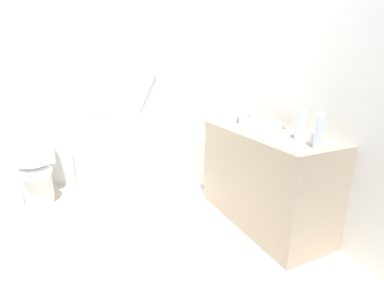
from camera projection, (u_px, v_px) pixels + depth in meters
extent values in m
plane|color=beige|center=(131.00, 226.00, 2.54)|extent=(3.71, 3.71, 0.00)
cube|color=silver|center=(98.00, 74.00, 3.29)|extent=(3.11, 0.10, 2.49)
cube|color=silver|center=(269.00, 77.00, 2.77)|extent=(0.10, 2.82, 2.49)
cube|color=silver|center=(150.00, 161.00, 3.42)|extent=(1.65, 0.66, 0.50)
cube|color=white|center=(149.00, 144.00, 3.36)|extent=(1.35, 0.48, 0.09)
cylinder|color=#9F9FA4|center=(199.00, 132.00, 3.60)|extent=(0.09, 0.03, 0.03)
cylinder|color=#9F9FA4|center=(146.00, 96.00, 3.51)|extent=(0.30, 0.03, 0.56)
cylinder|color=#9F9FA4|center=(102.00, 113.00, 3.34)|extent=(0.23, 0.03, 0.03)
cylinder|color=white|center=(38.00, 186.00, 2.92)|extent=(0.27, 0.27, 0.35)
ellipsoid|color=white|center=(36.00, 171.00, 2.83)|extent=(0.33, 0.39, 0.15)
ellipsoid|color=white|center=(34.00, 162.00, 2.81)|extent=(0.31, 0.37, 0.02)
cube|color=white|center=(33.00, 149.00, 2.98)|extent=(0.38, 0.16, 0.33)
cylinder|color=#AAAAAF|center=(31.00, 133.00, 2.93)|extent=(0.03, 0.03, 0.01)
cube|color=tan|center=(264.00, 178.00, 2.51)|extent=(0.53, 1.23, 0.83)
cylinder|color=white|center=(260.00, 126.00, 2.44)|extent=(0.33, 0.33, 0.06)
cylinder|color=#A1A1A6|center=(279.00, 125.00, 2.52)|extent=(0.02, 0.02, 0.05)
cylinder|color=#A1A1A6|center=(276.00, 122.00, 2.50)|extent=(0.08, 0.02, 0.02)
cylinder|color=#A1A1A6|center=(284.00, 127.00, 2.47)|extent=(0.03, 0.03, 0.04)
cylinder|color=#A1A1A6|center=(275.00, 124.00, 2.58)|extent=(0.03, 0.03, 0.04)
cylinder|color=silver|center=(300.00, 125.00, 2.13)|extent=(0.06, 0.06, 0.22)
cylinder|color=white|center=(302.00, 109.00, 2.09)|extent=(0.04, 0.04, 0.02)
cylinder|color=silver|center=(248.00, 111.00, 2.72)|extent=(0.06, 0.06, 0.21)
cylinder|color=white|center=(248.00, 99.00, 2.69)|extent=(0.03, 0.03, 0.02)
cylinder|color=silver|center=(243.00, 112.00, 2.64)|extent=(0.07, 0.07, 0.22)
cylinder|color=white|center=(244.00, 99.00, 2.60)|extent=(0.04, 0.04, 0.02)
cylinder|color=silver|center=(319.00, 132.00, 1.90)|extent=(0.06, 0.06, 0.22)
cylinder|color=white|center=(321.00, 114.00, 1.87)|extent=(0.03, 0.03, 0.02)
cylinder|color=white|center=(237.00, 117.00, 2.79)|extent=(0.07, 0.07, 0.08)
cylinder|color=white|center=(315.00, 138.00, 2.02)|extent=(0.07, 0.07, 0.09)
cylinder|color=white|center=(253.00, 119.00, 2.66)|extent=(0.08, 0.08, 0.10)
cube|color=white|center=(287.00, 135.00, 2.25)|extent=(0.09, 0.06, 0.02)
cube|color=white|center=(182.00, 196.00, 3.08)|extent=(0.55, 0.35, 0.01)
cylinder|color=white|center=(18.00, 200.00, 2.86)|extent=(0.11, 0.11, 0.13)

